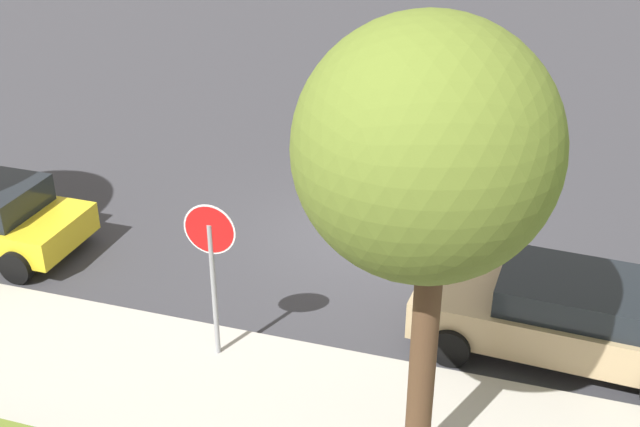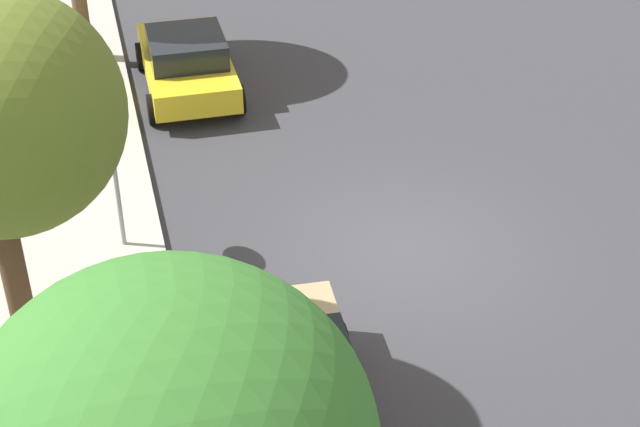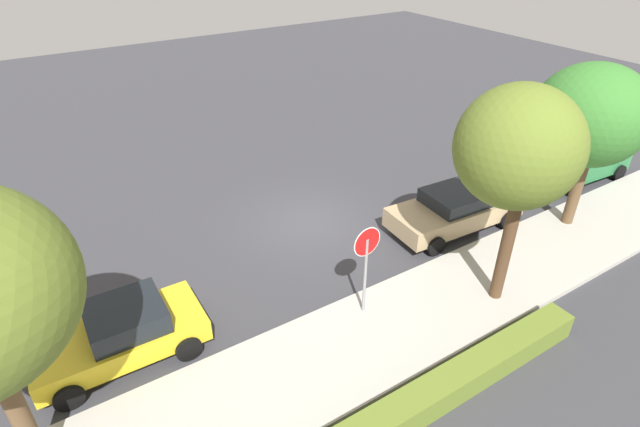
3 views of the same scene
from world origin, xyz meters
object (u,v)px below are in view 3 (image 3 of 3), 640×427
object	(u,v)px
stop_sign	(366,257)
parked_car_green	(580,160)
parked_car_yellow	(122,333)
street_tree_near_corner	(590,116)
parked_car_tan	(456,208)
street_tree_mid_block	(518,149)

from	to	relation	value
stop_sign	parked_car_green	distance (m)	12.17
parked_car_yellow	street_tree_near_corner	xyz separation A→B (m)	(-14.06, 1.91, 3.17)
street_tree_near_corner	stop_sign	bearing A→B (deg)	0.14
parked_car_tan	parked_car_yellow	bearing A→B (deg)	-0.62
parked_car_yellow	parked_car_green	xyz separation A→B (m)	(-17.66, 0.09, 0.04)
street_tree_near_corner	street_tree_mid_block	distance (m)	5.28
parked_car_tan	street_tree_near_corner	bearing A→B (deg)	150.97
stop_sign	parked_car_yellow	world-z (taller)	stop_sign
street_tree_near_corner	street_tree_mid_block	size ratio (longest dim) A/B	0.91
parked_car_tan	parked_car_yellow	world-z (taller)	parked_car_yellow
parked_car_green	street_tree_near_corner	size ratio (longest dim) A/B	0.73
parked_car_tan	street_tree_mid_block	world-z (taller)	street_tree_mid_block
parked_car_green	stop_sign	bearing A→B (deg)	8.74
stop_sign	parked_car_yellow	bearing A→B (deg)	-18.72
street_tree_mid_block	parked_car_tan	bearing A→B (deg)	-121.23
parked_car_green	street_tree_near_corner	bearing A→B (deg)	26.82
parked_car_tan	street_tree_near_corner	distance (m)	4.84
parked_car_green	street_tree_near_corner	world-z (taller)	street_tree_near_corner
parked_car_green	street_tree_mid_block	xyz separation A→B (m)	(8.68, 3.10, 3.75)
stop_sign	parked_car_green	bearing A→B (deg)	-171.26
stop_sign	parked_car_yellow	distance (m)	6.12
street_tree_mid_block	parked_car_green	bearing A→B (deg)	-160.35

